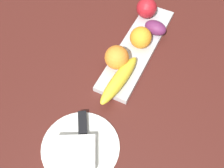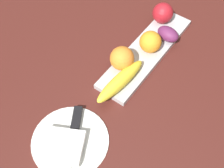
{
  "view_description": "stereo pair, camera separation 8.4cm",
  "coord_description": "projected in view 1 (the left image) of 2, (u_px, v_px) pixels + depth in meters",
  "views": [
    {
      "loc": [
        0.63,
        0.23,
        0.74
      ],
      "look_at": [
        0.2,
        0.02,
        0.05
      ],
      "focal_mm": 46.23,
      "sensor_mm": 36.0,
      "label": 1
    },
    {
      "loc": [
        0.59,
        0.3,
        0.74
      ],
      "look_at": [
        0.2,
        0.02,
        0.05
      ],
      "focal_mm": 46.23,
      "sensor_mm": 36.0,
      "label": 2
    }
  ],
  "objects": [
    {
      "name": "dinner_plate",
      "position": [
        80.0,
        147.0,
        0.78
      ],
      "size": [
        0.21,
        0.21,
        0.01
      ],
      "primitive_type": "cylinder",
      "color": "white",
      "rests_on": "ground_plane"
    },
    {
      "name": "ground_plane",
      "position": [
        132.0,
        46.0,
        0.99
      ],
      "size": [
        2.4,
        2.4,
        0.0
      ],
      "primitive_type": "plane",
      "color": "#491C17"
    },
    {
      "name": "apple",
      "position": [
        147.0,
        8.0,
        1.02
      ],
      "size": [
        0.07,
        0.07,
        0.07
      ],
      "primitive_type": "sphere",
      "color": "#AC1A24",
      "rests_on": "fruit_tray"
    },
    {
      "name": "fruit_tray",
      "position": [
        137.0,
        48.0,
        0.97
      ],
      "size": [
        0.43,
        0.11,
        0.02
      ],
      "primitive_type": "cube",
      "color": "#B4B6B8",
      "rests_on": "ground_plane"
    },
    {
      "name": "orange_near_banana",
      "position": [
        141.0,
        38.0,
        0.94
      ],
      "size": [
        0.07,
        0.07,
        0.07
      ],
      "primitive_type": "sphere",
      "color": "orange",
      "rests_on": "fruit_tray"
    },
    {
      "name": "grape_bunch",
      "position": [
        155.0,
        28.0,
        0.98
      ],
      "size": [
        0.06,
        0.08,
        0.05
      ],
      "primitive_type": "ellipsoid",
      "rotation": [
        0.0,
        0.0,
        4.63
      ],
      "color": "#62244F",
      "rests_on": "fruit_tray"
    },
    {
      "name": "knife",
      "position": [
        82.0,
        131.0,
        0.79
      ],
      "size": [
        0.17,
        0.11,
        0.01
      ],
      "rotation": [
        0.0,
        0.0,
        0.54
      ],
      "color": "silver",
      "rests_on": "dinner_plate"
    },
    {
      "name": "folded_napkin",
      "position": [
        75.0,
        153.0,
        0.75
      ],
      "size": [
        0.13,
        0.14,
        0.02
      ],
      "primitive_type": "cube",
      "rotation": [
        0.0,
        0.0,
        0.48
      ],
      "color": "white",
      "rests_on": "dinner_plate"
    },
    {
      "name": "orange_near_apple",
      "position": [
        117.0,
        57.0,
        0.89
      ],
      "size": [
        0.08,
        0.08,
        0.08
      ],
      "primitive_type": "sphere",
      "color": "orange",
      "rests_on": "fruit_tray"
    },
    {
      "name": "banana",
      "position": [
        119.0,
        80.0,
        0.86
      ],
      "size": [
        0.2,
        0.06,
        0.04
      ],
      "primitive_type": "ellipsoid",
      "rotation": [
        0.0,
        0.0,
        3.04
      ],
      "color": "yellow",
      "rests_on": "fruit_tray"
    }
  ]
}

